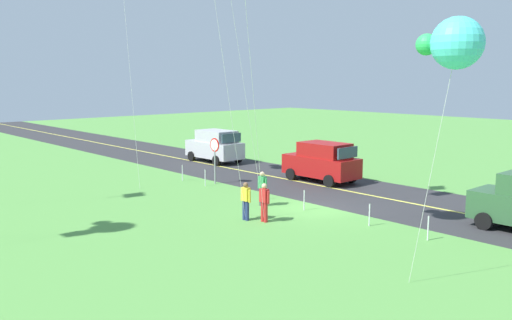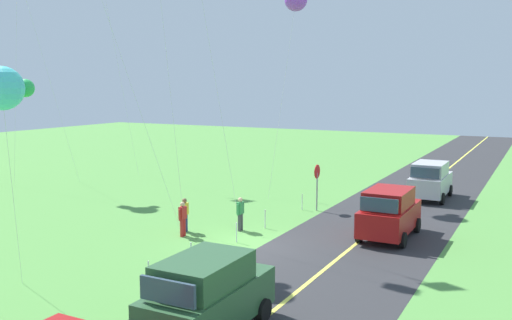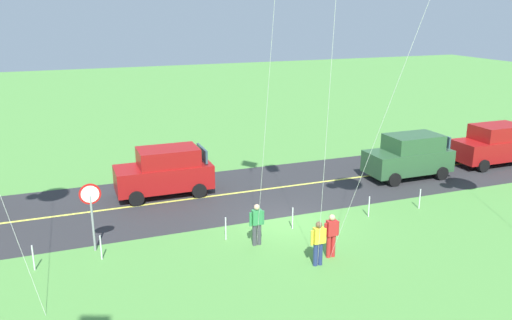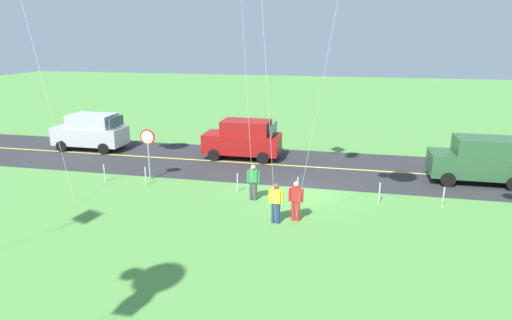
{
  "view_description": "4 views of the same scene",
  "coord_description": "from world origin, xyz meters",
  "px_view_note": "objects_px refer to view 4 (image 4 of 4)",
  "views": [
    {
      "loc": [
        -15.77,
        17.94,
        5.8
      ],
      "look_at": [
        2.54,
        1.35,
        2.05
      ],
      "focal_mm": 37.7,
      "sensor_mm": 36.0,
      "label": 1
    },
    {
      "loc": [
        -20.6,
        -11.08,
        6.82
      ],
      "look_at": [
        2.43,
        0.98,
        3.35
      ],
      "focal_mm": 39.27,
      "sensor_mm": 36.0,
      "label": 2
    },
    {
      "loc": [
        8.2,
        17.98,
        8.48
      ],
      "look_at": [
        1.79,
        1.17,
        3.16
      ],
      "focal_mm": 36.52,
      "sensor_mm": 36.0,
      "label": 3
    },
    {
      "loc": [
        -2.06,
        19.08,
        6.92
      ],
      "look_at": [
        1.85,
        1.22,
        1.73
      ],
      "focal_mm": 30.81,
      "sensor_mm": 36.0,
      "label": 4
    }
  ],
  "objects_px": {
    "stop_sign": "(148,144)",
    "person_child_watcher": "(276,202)",
    "car_suv_foreground": "(243,139)",
    "person_adult_near": "(296,200)",
    "car_parked_west_near": "(479,160)",
    "person_adult_companion": "(253,181)",
    "car_parked_east_near": "(91,131)"
  },
  "relations": [
    {
      "from": "stop_sign",
      "to": "person_child_watcher",
      "type": "height_order",
      "value": "stop_sign"
    },
    {
      "from": "car_suv_foreground",
      "to": "person_adult_near",
      "type": "xyz_separation_m",
      "value": [
        -4.15,
        8.35,
        -0.29
      ]
    },
    {
      "from": "person_adult_near",
      "to": "person_child_watcher",
      "type": "relative_size",
      "value": 1.0
    },
    {
      "from": "car_parked_west_near",
      "to": "person_adult_companion",
      "type": "height_order",
      "value": "car_parked_west_near"
    },
    {
      "from": "car_suv_foreground",
      "to": "car_parked_east_near",
      "type": "relative_size",
      "value": 1.0
    },
    {
      "from": "person_adult_near",
      "to": "car_suv_foreground",
      "type": "bearing_deg",
      "value": -169.19
    },
    {
      "from": "car_parked_west_near",
      "to": "person_adult_companion",
      "type": "bearing_deg",
      "value": 24.63
    },
    {
      "from": "car_suv_foreground",
      "to": "person_child_watcher",
      "type": "relative_size",
      "value": 2.75
    },
    {
      "from": "stop_sign",
      "to": "person_child_watcher",
      "type": "relative_size",
      "value": 1.6
    },
    {
      "from": "car_parked_east_near",
      "to": "person_adult_near",
      "type": "bearing_deg",
      "value": 149.19
    },
    {
      "from": "car_suv_foreground",
      "to": "stop_sign",
      "type": "height_order",
      "value": "stop_sign"
    },
    {
      "from": "car_parked_west_near",
      "to": "stop_sign",
      "type": "distance_m",
      "value": 16.08
    },
    {
      "from": "car_suv_foreground",
      "to": "car_parked_west_near",
      "type": "height_order",
      "value": "same"
    },
    {
      "from": "car_parked_east_near",
      "to": "person_child_watcher",
      "type": "distance_m",
      "value": 15.86
    },
    {
      "from": "car_parked_west_near",
      "to": "car_suv_foreground",
      "type": "bearing_deg",
      "value": -8.72
    },
    {
      "from": "car_parked_west_near",
      "to": "stop_sign",
      "type": "relative_size",
      "value": 1.72
    },
    {
      "from": "stop_sign",
      "to": "car_parked_east_near",
      "type": "bearing_deg",
      "value": -37.95
    },
    {
      "from": "car_parked_east_near",
      "to": "person_child_watcher",
      "type": "height_order",
      "value": "car_parked_east_near"
    },
    {
      "from": "stop_sign",
      "to": "person_adult_companion",
      "type": "relative_size",
      "value": 1.6
    },
    {
      "from": "person_adult_near",
      "to": "person_child_watcher",
      "type": "bearing_deg",
      "value": -77.18
    },
    {
      "from": "stop_sign",
      "to": "person_child_watcher",
      "type": "xyz_separation_m",
      "value": [
        -7.01,
        3.85,
        -0.94
      ]
    },
    {
      "from": "stop_sign",
      "to": "car_parked_west_near",
      "type": "bearing_deg",
      "value": -169.18
    },
    {
      "from": "car_parked_east_near",
      "to": "car_parked_west_near",
      "type": "relative_size",
      "value": 1.0
    },
    {
      "from": "car_parked_east_near",
      "to": "stop_sign",
      "type": "distance_m",
      "value": 7.94
    },
    {
      "from": "car_parked_west_near",
      "to": "stop_sign",
      "type": "xyz_separation_m",
      "value": [
        15.78,
        3.02,
        0.65
      ]
    },
    {
      "from": "car_parked_east_near",
      "to": "stop_sign",
      "type": "xyz_separation_m",
      "value": [
        -6.24,
        4.87,
        0.65
      ]
    },
    {
      "from": "car_suv_foreground",
      "to": "person_child_watcher",
      "type": "xyz_separation_m",
      "value": [
        -3.44,
        8.73,
        -0.29
      ]
    },
    {
      "from": "car_parked_west_near",
      "to": "person_child_watcher",
      "type": "xyz_separation_m",
      "value": [
        8.77,
        6.86,
        -0.29
      ]
    },
    {
      "from": "car_parked_east_near",
      "to": "person_adult_companion",
      "type": "distance_m",
      "value": 13.54
    },
    {
      "from": "car_suv_foreground",
      "to": "car_parked_west_near",
      "type": "relative_size",
      "value": 1.0
    },
    {
      "from": "car_parked_east_near",
      "to": "stop_sign",
      "type": "bearing_deg",
      "value": 142.05
    },
    {
      "from": "person_child_watcher",
      "to": "person_adult_companion",
      "type": "bearing_deg",
      "value": 143.25
    }
  ]
}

